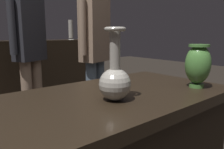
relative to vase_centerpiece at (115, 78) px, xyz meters
The scene contains 6 objects.
vase_centerpiece is the anchor object (origin of this frame).
vase_tall_behind 0.48m from the vase_centerpiece, 12.08° to the right, with size 0.13×0.13×0.22m.
shelf_vase_far_right 2.51m from the vase_centerpiece, 64.53° to the left, with size 0.10×0.10×0.29m.
shelf_vase_right 2.36m from the vase_centerpiece, 76.32° to the left, with size 0.09×0.09×0.15m.
visitor_near_right 1.41m from the vase_centerpiece, 57.84° to the left, with size 0.45×0.28×1.61m.
visitor_center_back 1.67m from the vase_centerpiece, 81.80° to the left, with size 0.43×0.30×1.62m.
Camera 1 is at (-0.61, -0.74, 1.07)m, focal length 35.08 mm.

